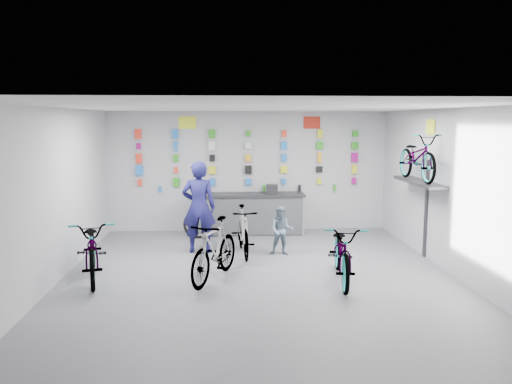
{
  "coord_description": "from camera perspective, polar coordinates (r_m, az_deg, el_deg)",
  "views": [
    {
      "loc": [
        -0.61,
        -8.51,
        2.79
      ],
      "look_at": [
        0.03,
        1.4,
        1.35
      ],
      "focal_mm": 35.0,
      "sensor_mm": 36.0,
      "label": 1
    }
  ],
  "objects": [
    {
      "name": "sign_right",
      "position": [
        12.68,
        6.4,
        7.88
      ],
      "size": [
        0.42,
        0.02,
        0.3
      ],
      "primitive_type": "cube",
      "color": "#B62819",
      "rests_on": "wall_back"
    },
    {
      "name": "clerk",
      "position": [
        10.55,
        -6.55,
        -1.71
      ],
      "size": [
        0.73,
        0.5,
        1.95
      ],
      "primitive_type": "imported",
      "rotation": [
        0.0,
        0.0,
        3.09
      ],
      "color": "#16164C",
      "rests_on": "floor"
    },
    {
      "name": "bike_left",
      "position": [
        9.27,
        -18.15,
        -6.12
      ],
      "size": [
        1.23,
        2.22,
        1.1
      ],
      "primitive_type": "imported",
      "rotation": [
        0.0,
        0.0,
        0.25
      ],
      "color": "gray",
      "rests_on": "floor"
    },
    {
      "name": "wall_left",
      "position": [
        9.07,
        -22.23,
        -0.53
      ],
      "size": [
        0.0,
        8.0,
        8.0
      ],
      "primitive_type": "plane",
      "rotation": [
        1.57,
        0.0,
        1.57
      ],
      "color": "#AFAFB2",
      "rests_on": "floor"
    },
    {
      "name": "sign_left",
      "position": [
        12.52,
        -7.85,
        7.85
      ],
      "size": [
        0.42,
        0.02,
        0.3
      ],
      "primitive_type": "cube",
      "color": "#EEFF2D",
      "rests_on": "wall_back"
    },
    {
      "name": "bike_center",
      "position": [
        8.77,
        -4.76,
        -6.61
      ],
      "size": [
        1.2,
        1.86,
        1.09
      ],
      "primitive_type": "imported",
      "rotation": [
        0.0,
        0.0,
        -0.42
      ],
      "color": "gray",
      "rests_on": "floor"
    },
    {
      "name": "sign_side",
      "position": [
        10.53,
        19.3,
        7.04
      ],
      "size": [
        0.02,
        0.4,
        0.3
      ],
      "primitive_type": "cube",
      "color": "#EEFF2D",
      "rests_on": "wall_right"
    },
    {
      "name": "bike_wall",
      "position": [
        10.47,
        17.98,
        3.82
      ],
      "size": [
        0.63,
        1.8,
        0.95
      ],
      "primitive_type": "imported",
      "color": "gray",
      "rests_on": "wall_bracket"
    },
    {
      "name": "merch_wall",
      "position": [
        12.48,
        -1.19,
        3.81
      ],
      "size": [
        5.58,
        0.08,
        1.57
      ],
      "color": "#F93A21",
      "rests_on": "wall_back"
    },
    {
      "name": "customer",
      "position": [
        10.38,
        2.93,
        -4.42
      ],
      "size": [
        0.56,
        0.47,
        1.03
      ],
      "primitive_type": "imported",
      "rotation": [
        0.0,
        0.0,
        -0.17
      ],
      "color": "slate",
      "rests_on": "floor"
    },
    {
      "name": "bike_right",
      "position": [
        8.81,
        9.86,
        -6.76
      ],
      "size": [
        0.95,
        2.07,
        1.05
      ],
      "primitive_type": "imported",
      "rotation": [
        0.0,
        0.0,
        -0.13
      ],
      "color": "gray",
      "rests_on": "floor"
    },
    {
      "name": "wall_bracket",
      "position": [
        10.56,
        18.24,
        0.63
      ],
      "size": [
        0.39,
        1.9,
        2.0
      ],
      "color": "#333338",
      "rests_on": "wall_right"
    },
    {
      "name": "spare_wheel",
      "position": [
        11.95,
        -6.7,
        -3.68
      ],
      "size": [
        0.68,
        0.2,
        0.68
      ],
      "rotation": [
        0.0,
        0.0,
        -0.01
      ],
      "color": "black",
      "rests_on": "floor"
    },
    {
      "name": "floor",
      "position": [
        8.97,
        0.39,
        -9.86
      ],
      "size": [
        8.0,
        8.0,
        0.0
      ],
      "primitive_type": "plane",
      "color": "#54555A",
      "rests_on": "ground"
    },
    {
      "name": "register",
      "position": [
        12.23,
        1.83,
        0.35
      ],
      "size": [
        0.3,
        0.32,
        0.22
      ],
      "primitive_type": "cube",
      "rotation": [
        0.0,
        0.0,
        -0.08
      ],
      "color": "black",
      "rests_on": "counter"
    },
    {
      "name": "wall_front",
      "position": [
        4.73,
        3.9,
        -7.57
      ],
      "size": [
        7.0,
        0.0,
        7.0
      ],
      "primitive_type": "plane",
      "rotation": [
        -1.57,
        0.0,
        0.0
      ],
      "color": "#AFAFB2",
      "rests_on": "floor"
    },
    {
      "name": "wall_back",
      "position": [
        12.59,
        -0.9,
        2.37
      ],
      "size": [
        7.0,
        0.0,
        7.0
      ],
      "primitive_type": "plane",
      "rotation": [
        1.57,
        0.0,
        0.0
      ],
      "color": "#AFAFB2",
      "rests_on": "floor"
    },
    {
      "name": "ceiling",
      "position": [
        8.53,
        0.41,
        9.67
      ],
      "size": [
        8.0,
        8.0,
        0.0
      ],
      "primitive_type": "plane",
      "rotation": [
        3.14,
        0.0,
        0.0
      ],
      "color": "white",
      "rests_on": "wall_back"
    },
    {
      "name": "counter",
      "position": [
        12.28,
        -0.79,
        -2.56
      ],
      "size": [
        2.7,
        0.66,
        1.0
      ],
      "color": "black",
      "rests_on": "floor"
    },
    {
      "name": "bike_service",
      "position": [
        10.34,
        -1.46,
        -4.48
      ],
      "size": [
        0.59,
        1.73,
        1.02
      ],
      "primitive_type": "imported",
      "rotation": [
        0.0,
        0.0,
        0.06
      ],
      "color": "gray",
      "rests_on": "floor"
    },
    {
      "name": "wall_right",
      "position": [
        9.53,
        21.88,
        -0.12
      ],
      "size": [
        0.0,
        8.0,
        8.0
      ],
      "primitive_type": "plane",
      "rotation": [
        1.57,
        0.0,
        -1.57
      ],
      "color": "#AFAFB2",
      "rests_on": "floor"
    }
  ]
}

